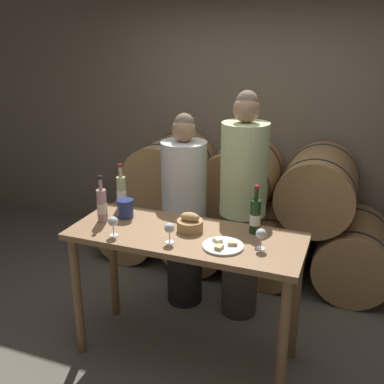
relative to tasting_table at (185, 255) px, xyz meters
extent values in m
plane|color=#665E51|center=(0.00, 0.00, -0.80)|extent=(10.00, 10.00, 0.00)
cube|color=gray|center=(0.00, 1.95, 0.80)|extent=(10.00, 0.12, 3.20)
cylinder|color=tan|center=(-1.06, 1.40, -0.47)|extent=(0.65, 0.85, 0.65)
cylinder|color=#2D2D33|center=(-1.06, 1.13, -0.47)|extent=(0.66, 0.02, 0.66)
cylinder|color=#2D2D33|center=(-1.06, 1.67, -0.47)|extent=(0.66, 0.02, 0.66)
cylinder|color=tan|center=(-0.35, 1.40, -0.47)|extent=(0.65, 0.85, 0.65)
cylinder|color=#2D2D33|center=(-0.35, 1.13, -0.47)|extent=(0.66, 0.02, 0.66)
cylinder|color=#2D2D33|center=(-0.35, 1.67, -0.47)|extent=(0.66, 0.02, 0.66)
cylinder|color=tan|center=(0.35, 1.40, -0.47)|extent=(0.65, 0.85, 0.65)
cylinder|color=#2D2D33|center=(0.35, 1.13, -0.47)|extent=(0.66, 0.02, 0.66)
cylinder|color=#2D2D33|center=(0.35, 1.67, -0.47)|extent=(0.66, 0.02, 0.66)
cylinder|color=tan|center=(1.06, 1.40, -0.47)|extent=(0.65, 0.85, 0.65)
cylinder|color=#2D2D33|center=(1.06, 1.13, -0.47)|extent=(0.66, 0.02, 0.66)
cylinder|color=#2D2D33|center=(1.06, 1.67, -0.47)|extent=(0.66, 0.02, 0.66)
cylinder|color=tan|center=(-0.71, 1.40, 0.11)|extent=(0.65, 0.85, 0.65)
cylinder|color=#2D2D33|center=(-0.71, 1.13, 0.11)|extent=(0.66, 0.02, 0.66)
cylinder|color=#2D2D33|center=(-0.71, 1.67, 0.11)|extent=(0.66, 0.02, 0.66)
cylinder|color=tan|center=(0.00, 1.40, 0.11)|extent=(0.65, 0.85, 0.65)
cylinder|color=#2D2D33|center=(0.00, 1.13, 0.11)|extent=(0.66, 0.02, 0.66)
cylinder|color=#2D2D33|center=(0.00, 1.67, 0.11)|extent=(0.66, 0.02, 0.66)
cylinder|color=tan|center=(0.71, 1.40, 0.11)|extent=(0.65, 0.85, 0.65)
cylinder|color=#2D2D33|center=(0.71, 1.13, 0.11)|extent=(0.66, 0.02, 0.66)
cylinder|color=#2D2D33|center=(0.71, 1.67, 0.11)|extent=(0.66, 0.02, 0.66)
cylinder|color=olive|center=(-0.72, -0.25, -0.34)|extent=(0.06, 0.06, 0.91)
cylinder|color=olive|center=(0.72, -0.25, -0.34)|extent=(0.06, 0.06, 0.91)
cylinder|color=olive|center=(-0.72, 0.25, -0.34)|extent=(0.06, 0.06, 0.91)
cylinder|color=olive|center=(0.72, 0.25, -0.34)|extent=(0.06, 0.06, 0.91)
cube|color=olive|center=(0.00, 0.00, 0.13)|extent=(1.55, 0.61, 0.04)
cylinder|color=#232326|center=(-0.27, 0.64, -0.41)|extent=(0.30, 0.30, 0.78)
cylinder|color=silver|center=(-0.27, 0.64, 0.30)|extent=(0.36, 0.36, 0.62)
sphere|color=#997051|center=(-0.27, 0.64, 0.70)|extent=(0.19, 0.19, 0.19)
sphere|color=#75604C|center=(-0.27, 0.65, 0.75)|extent=(0.15, 0.15, 0.15)
cylinder|color=#4C4238|center=(0.22, 0.64, -0.35)|extent=(0.29, 0.29, 0.88)
cylinder|color=beige|center=(0.22, 0.64, 0.44)|extent=(0.35, 0.35, 0.70)
sphere|color=#997051|center=(0.22, 0.64, 0.88)|extent=(0.19, 0.19, 0.19)
sphere|color=#75604C|center=(0.22, 0.66, 0.94)|extent=(0.16, 0.16, 0.16)
cylinder|color=#193819|center=(0.42, 0.18, 0.27)|extent=(0.07, 0.07, 0.23)
cylinder|color=#193819|center=(0.42, 0.18, 0.42)|extent=(0.03, 0.03, 0.08)
cylinder|color=maroon|center=(0.42, 0.18, 0.47)|extent=(0.03, 0.03, 0.02)
cylinder|color=white|center=(0.42, 0.18, 0.25)|extent=(0.07, 0.07, 0.07)
cylinder|color=#ADBC7F|center=(-0.62, 0.27, 0.27)|extent=(0.07, 0.07, 0.24)
cylinder|color=#ADBC7F|center=(-0.62, 0.27, 0.43)|extent=(0.03, 0.03, 0.08)
cylinder|color=maroon|center=(-0.62, 0.27, 0.48)|extent=(0.03, 0.03, 0.02)
cylinder|color=white|center=(-0.62, 0.27, 0.25)|extent=(0.07, 0.07, 0.08)
cylinder|color=#BC8E93|center=(-0.62, -0.01, 0.27)|extent=(0.07, 0.07, 0.23)
cylinder|color=#BC8E93|center=(-0.62, -0.01, 0.42)|extent=(0.03, 0.03, 0.08)
cylinder|color=black|center=(-0.62, -0.01, 0.47)|extent=(0.03, 0.03, 0.02)
cylinder|color=white|center=(-0.62, -0.01, 0.25)|extent=(0.07, 0.07, 0.07)
cylinder|color=navy|center=(-0.50, 0.11, 0.22)|extent=(0.11, 0.11, 0.13)
cylinder|color=navy|center=(-0.50, 0.11, 0.28)|extent=(0.12, 0.12, 0.01)
cylinder|color=tan|center=(0.01, 0.06, 0.19)|extent=(0.18, 0.18, 0.07)
ellipsoid|color=tan|center=(0.01, 0.06, 0.25)|extent=(0.13, 0.08, 0.06)
cylinder|color=white|center=(0.29, -0.10, 0.16)|extent=(0.26, 0.26, 0.01)
cube|color=beige|center=(0.34, -0.08, 0.18)|extent=(0.07, 0.06, 0.02)
cube|color=beige|center=(0.24, -0.06, 0.18)|extent=(0.07, 0.07, 0.02)
cube|color=#E0CC7F|center=(0.28, -0.16, 0.18)|extent=(0.05, 0.06, 0.02)
cylinder|color=white|center=(-0.42, -0.19, 0.16)|extent=(0.06, 0.06, 0.00)
cylinder|color=white|center=(-0.42, -0.19, 0.19)|extent=(0.01, 0.01, 0.07)
sphere|color=white|center=(-0.42, -0.19, 0.25)|extent=(0.07, 0.07, 0.07)
cylinder|color=white|center=(-0.04, -0.16, 0.16)|extent=(0.06, 0.06, 0.00)
cylinder|color=white|center=(-0.04, -0.16, 0.19)|extent=(0.01, 0.01, 0.07)
sphere|color=white|center=(-0.04, -0.16, 0.25)|extent=(0.07, 0.07, 0.07)
cylinder|color=white|center=(0.51, -0.04, 0.16)|extent=(0.06, 0.06, 0.00)
cylinder|color=white|center=(0.51, -0.04, 0.19)|extent=(0.01, 0.01, 0.07)
sphere|color=white|center=(0.51, -0.04, 0.25)|extent=(0.07, 0.07, 0.07)
camera|label=1|loc=(1.00, -2.49, 1.40)|focal=42.00mm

